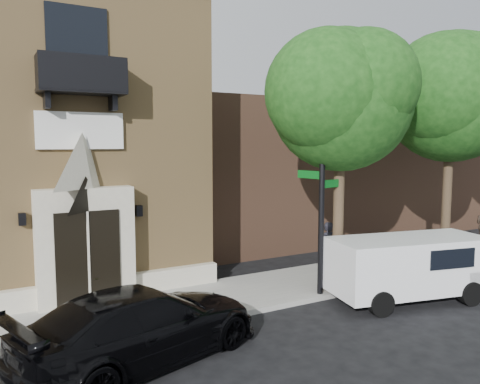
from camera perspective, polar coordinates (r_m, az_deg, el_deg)
The scene contains 12 objects.
ground at distance 11.81m, azimuth -10.30°, elevation -16.83°, with size 120.00×120.00×0.00m, color black.
sidewalk at distance 13.42m, azimuth -8.30°, elevation -13.62°, with size 42.00×3.00×0.15m, color gray.
neighbour_building at distance 24.80m, azimuth 9.38°, elevation 2.71°, with size 18.00×8.00×6.40m, color brown.
street_tree_left at distance 14.36m, azimuth 12.56°, elevation 11.04°, with size 4.97×4.38×7.77m.
street_tree_mid at distance 18.09m, azimuth 24.68°, elevation 10.61°, with size 5.21×4.64×8.25m.
black_sedan at distance 10.32m, azimuth -11.82°, elevation -15.58°, with size 2.21×5.43×1.57m, color black.
cargo_van at distance 14.59m, azimuth 20.39°, elevation -8.38°, with size 4.84×2.74×1.86m.
street_sign at distance 13.69m, azimuth 9.93°, elevation 0.58°, with size 1.10×0.98×6.25m.
fire_hydrant at distance 14.70m, azimuth 12.33°, elevation -9.93°, with size 0.49×0.39×0.85m.
dumpster at distance 16.83m, azimuth 19.02°, elevation -7.57°, with size 1.84×1.21×1.12m.
planter at distance 13.88m, azimuth -17.84°, elevation -11.23°, with size 0.67×0.58×0.75m, color #4E5E2A.
pedestrian_near at distance 16.36m, azimuth 10.54°, elevation -6.64°, with size 0.64×0.42×1.74m, color black.
Camera 1 is at (-3.48, -10.33, 4.55)m, focal length 35.00 mm.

